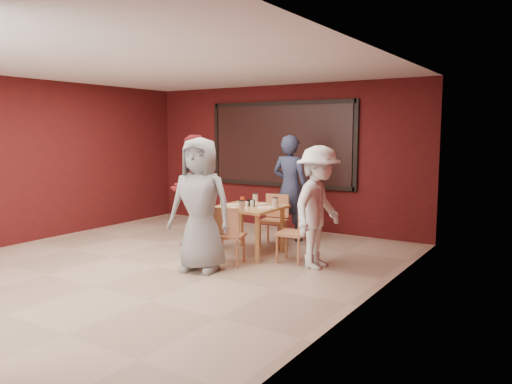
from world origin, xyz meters
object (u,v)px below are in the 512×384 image
Objects in this scene: chair_right at (297,230)px; diner_back at (290,188)px; chair_back at (275,217)px; dining_table at (249,212)px; diner_right at (319,207)px; diner_front at (200,205)px; chair_front at (228,232)px; diner_left at (193,190)px; chair_left at (206,222)px.

chair_right is 1.60m from diner_back.
diner_back is (0.01, 0.50, 0.44)m from chair_back.
diner_right is at bearing -4.56° from dining_table.
dining_table is at bearing 73.04° from diner_front.
chair_front is at bearing -86.00° from chair_back.
diner_back reaches higher than chair_back.
diner_front is at bearing -130.51° from chair_right.
diner_back is at bearing 122.68° from chair_right.
dining_table is 0.88m from chair_right.
diner_right is at bearing -35.61° from chair_back.
chair_front is at bearing -80.92° from dining_table.
chair_back is (-0.10, 1.49, -0.00)m from chair_front.
diner_left is at bearing 177.59° from chair_right.
dining_table is at bearing 91.68° from diner_left.
diner_front is 0.99× the size of diner_left.
chair_back is 1.44m from diner_left.
diner_back is (0.83, 1.31, 0.49)m from chair_left.
diner_front is (-0.07, -1.88, 0.43)m from chair_back.
diner_left is 2.39m from diner_right.
chair_front is 1.00× the size of chair_back.
diner_front is at bearing -93.08° from dining_table.
diner_back is at bearing 57.72° from chair_left.
chair_right is at bearing 42.56° from chair_front.
chair_back is 1.93m from diner_front.
chair_left is 1.39m from diner_front.
chair_right is at bearing 122.77° from diner_back.
chair_right is (0.75, 0.68, 0.01)m from chair_front.
diner_right is (1.21, -1.37, -0.07)m from diner_back.
chair_left is (-0.92, 0.68, -0.05)m from chair_front.
diner_front is (-0.92, -1.07, 0.43)m from chair_right.
diner_back is at bearing 88.90° from dining_table.
chair_right is (0.86, -0.03, -0.18)m from dining_table.
chair_right is (0.85, -0.80, 0.01)m from chair_back.
dining_table is 1.25m from diner_right.
diner_left is (-1.18, -1.22, 0.00)m from diner_back.
dining_table is 1.14× the size of chair_right.
chair_front is at bearing -36.43° from chair_left.
chair_right is at bearing -1.80° from dining_table.
dining_table is 1.18m from diner_left.
dining_table is 1.16× the size of chair_back.
chair_front is at bearing 63.31° from diner_left.
diner_front is at bearing 47.92° from diner_left.
diner_front is 1.63m from diner_right.
diner_left reaches higher than dining_table.
diner_back is 1.69m from diner_left.
chair_front is 1.33m from diner_right.
chair_back is 0.99× the size of chair_right.
diner_right is (0.37, -0.07, 0.37)m from chair_right.
chair_front is 0.61m from diner_front.
diner_back reaches higher than diner_front.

